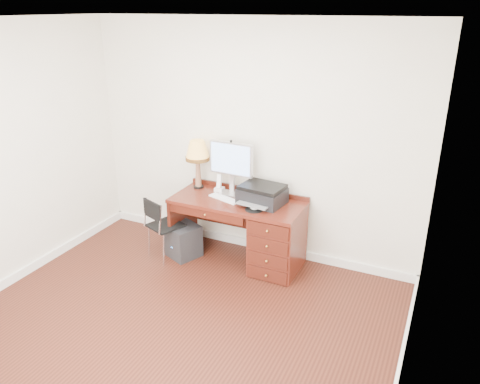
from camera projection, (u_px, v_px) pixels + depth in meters
The scene contains 12 objects.
ground at pixel (174, 327), 4.36m from camera, with size 4.00×4.00×0.00m, color black.
room_shell at pixel (206, 288), 4.87m from camera, with size 4.00×4.00×4.00m.
desk at pixel (263, 233), 5.26m from camera, with size 1.50×0.67×0.75m.
monitor at pixel (231, 162), 5.31m from camera, with size 0.54×0.18×0.62m.
keyboard at pixel (224, 198), 5.29m from camera, with size 0.40×0.11×0.02m, color white.
mouse_pad at pixel (254, 209), 5.01m from camera, with size 0.19×0.19×0.04m.
printer at pixel (262, 194), 5.16m from camera, with size 0.52×0.43×0.21m.
leg_lamp at pixel (197, 153), 5.48m from camera, with size 0.29×0.29×0.58m.
phone at pixel (219, 186), 5.50m from camera, with size 0.10×0.10×0.21m.
pen_cup at pixel (246, 194), 5.28m from camera, with size 0.09×0.09×0.11m, color black.
chair at pixel (163, 223), 5.40m from camera, with size 0.46×0.46×0.75m.
equipment_box at pixel (183, 241), 5.55m from camera, with size 0.33×0.33×0.39m, color black.
Camera 1 is at (2.08, -2.98, 2.80)m, focal length 35.00 mm.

